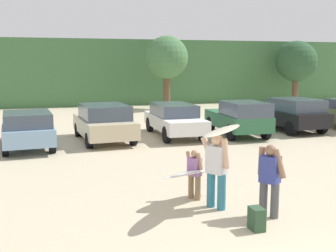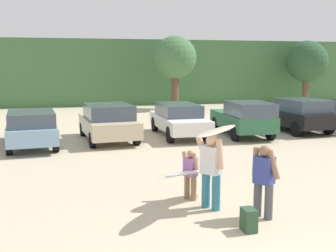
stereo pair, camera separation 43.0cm
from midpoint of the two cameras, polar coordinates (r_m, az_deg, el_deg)
The scene contains 14 objects.
hillside_ridge at distance 37.91m, azimuth -8.46°, elevation 7.35°, with size 108.00×12.00×5.01m, color #427042.
tree_right at distance 29.66m, azimuth 1.38°, elevation 9.18°, with size 2.99×2.99×5.11m.
tree_center_right at distance 34.91m, azimuth 18.63°, elevation 8.26°, with size 3.20×3.20×4.96m.
parked_car_sky_blue at distance 16.95m, azimuth -17.32°, elevation -0.18°, with size 2.16×4.71×1.46m.
parked_car_champagne at distance 17.70m, azimuth -7.42°, elevation 0.61°, with size 2.28×4.38×1.53m.
parked_car_white at distance 18.69m, azimuth 2.12°, elevation 1.01°, with size 1.78×4.57×1.43m.
parked_car_forest_green at distance 18.89m, azimuth 10.93°, elevation 1.11°, with size 1.93×4.03×1.58m.
parked_car_black at distance 20.83m, azimuth 17.77°, elevation 1.53°, with size 2.15×4.08×1.58m.
person_adult at distance 9.38m, azimuth 7.20°, elevation -5.56°, with size 0.53×0.73×1.68m.
person_child at distance 10.03m, azimuth 4.29°, elevation -6.20°, with size 0.37×0.50×1.20m.
person_companion at distance 9.06m, azimuth 14.21°, elevation -6.75°, with size 0.47×0.61×1.55m.
surfboard_cream at distance 9.10m, azimuth 8.00°, elevation -0.65°, with size 1.66×1.78×0.16m.
surfboard_white at distance 9.94m, azimuth 4.40°, elevation -6.22°, with size 2.01×1.27×0.19m.
backpack_dropped at distance 8.50m, azimuth 12.35°, elevation -12.33°, with size 0.24×0.34×0.45m.
Camera 2 is at (-3.39, -4.47, 3.22)m, focal length 44.98 mm.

